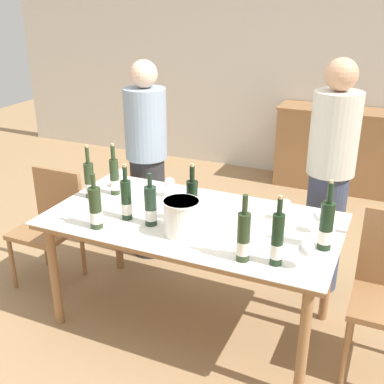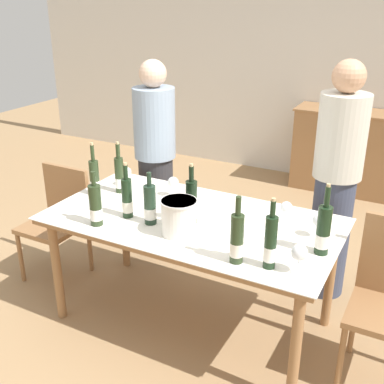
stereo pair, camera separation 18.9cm
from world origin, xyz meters
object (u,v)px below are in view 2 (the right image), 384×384
object	(u,v)px
wine_bottle_1	(96,206)
wine_bottle_8	(323,231)
wine_glass_3	(286,208)
chair_left_end	(59,215)
dining_table	(192,229)
person_guest_left	(336,184)
wine_bottle_0	(270,243)
wine_bottle_7	(95,178)
wine_glass_1	(319,221)
wine_bottle_6	(150,206)
wine_glass_2	(127,173)
ice_bucket	(179,216)
wine_glass_4	(173,183)
person_host	(155,162)
wine_bottle_3	(191,203)
sideboard_cabinet	(354,152)
wine_bottle_4	(119,175)
wine_bottle_2	(237,239)
wine_bottle_5	(127,199)
wine_glass_0	(299,253)

from	to	relation	value
wine_bottle_1	wine_bottle_8	xyz separation A→B (m)	(1.29, 0.30, 0.01)
wine_glass_3	chair_left_end	distance (m)	1.78
dining_table	person_guest_left	bearing A→B (deg)	48.40
wine_bottle_0	wine_bottle_7	world-z (taller)	wine_bottle_0
wine_bottle_0	wine_glass_1	distance (m)	0.47
wine_bottle_6	wine_glass_2	world-z (taller)	wine_bottle_6
ice_bucket	wine_glass_4	bearing A→B (deg)	123.57
wine_bottle_0	person_host	xyz separation A→B (m)	(-1.34, 1.04, -0.10)
wine_bottle_3	person_guest_left	distance (m)	1.09
ice_bucket	chair_left_end	bearing A→B (deg)	166.55
chair_left_end	wine_bottle_0	bearing A→B (deg)	-12.39
sideboard_cabinet	wine_glass_1	bearing A→B (deg)	-84.40
wine_bottle_8	wine_glass_4	bearing A→B (deg)	164.64
chair_left_end	person_guest_left	xyz separation A→B (m)	(1.91, 0.71, 0.36)
wine_glass_1	wine_bottle_1	bearing A→B (deg)	-159.03
person_guest_left	wine_bottle_6	bearing A→B (deg)	-132.82
chair_left_end	wine_bottle_6	bearing A→B (deg)	-14.31
wine_glass_1	wine_glass_2	world-z (taller)	same
wine_bottle_8	wine_glass_3	size ratio (longest dim) A/B	2.91
wine_bottle_4	wine_glass_2	size ratio (longest dim) A/B	2.55
dining_table	wine_glass_3	bearing A→B (deg)	22.41
wine_bottle_2	person_guest_left	distance (m)	1.17
person_host	person_guest_left	bearing A→B (deg)	3.03
wine_bottle_5	wine_glass_0	distance (m)	1.14
wine_bottle_4	ice_bucket	bearing A→B (deg)	-27.63
person_guest_left	chair_left_end	bearing A→B (deg)	-159.58
wine_bottle_8	person_host	xyz separation A→B (m)	(-1.54, 0.77, -0.09)
wine_bottle_3	wine_bottle_4	distance (m)	0.71
dining_table	wine_glass_1	world-z (taller)	wine_glass_1
wine_glass_4	dining_table	bearing A→B (deg)	-41.94
chair_left_end	ice_bucket	bearing A→B (deg)	-13.45
wine_glass_0	wine_glass_3	world-z (taller)	wine_glass_0
ice_bucket	wine_bottle_4	distance (m)	0.77
wine_bottle_7	wine_glass_1	size ratio (longest dim) A/B	2.59
wine_bottle_2	wine_glass_1	size ratio (longest dim) A/B	2.58
wine_bottle_4	person_host	xyz separation A→B (m)	(-0.06, 0.57, -0.09)
wine_glass_2	wine_bottle_6	bearing A→B (deg)	-42.24
wine_bottle_3	person_guest_left	world-z (taller)	person_guest_left
chair_left_end	wine_bottle_3	bearing A→B (deg)	-6.41
wine_bottle_6	dining_table	bearing A→B (deg)	42.25
wine_bottle_2	wine_bottle_7	size ratio (longest dim) A/B	0.99
wine_bottle_8	wine_glass_3	distance (m)	0.40
wine_bottle_4	person_guest_left	xyz separation A→B (m)	(1.36, 0.65, -0.04)
wine_bottle_4	wine_bottle_7	world-z (taller)	wine_bottle_7
wine_bottle_6	person_guest_left	world-z (taller)	person_guest_left
wine_glass_3	wine_bottle_5	bearing A→B (deg)	-156.91
wine_bottle_1	wine_bottle_4	xyz separation A→B (m)	(-0.18, 0.49, 0.01)
wine_bottle_1	wine_bottle_3	bearing A→B (deg)	30.06
wine_bottle_2	dining_table	bearing A→B (deg)	142.09
ice_bucket	wine_glass_0	size ratio (longest dim) A/B	1.36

